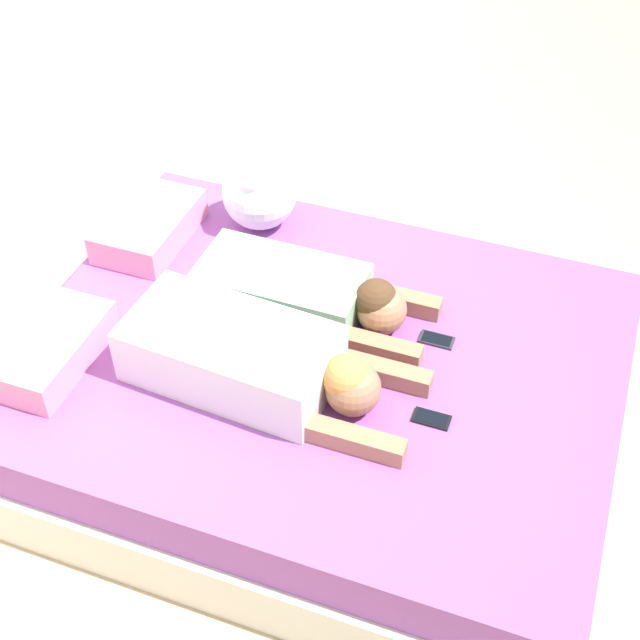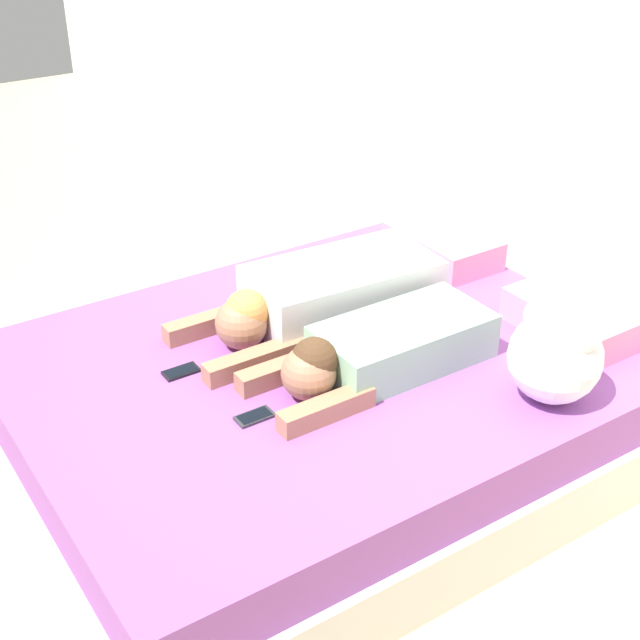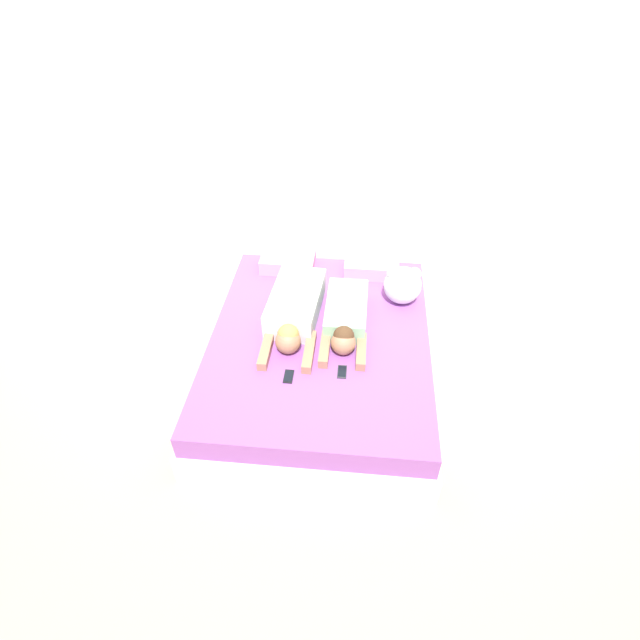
{
  "view_description": "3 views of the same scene",
  "coord_description": "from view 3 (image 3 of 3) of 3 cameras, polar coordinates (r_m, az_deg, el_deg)",
  "views": [
    {
      "loc": [
        -2.12,
        -0.78,
        2.68
      ],
      "look_at": [
        0.0,
        0.0,
        0.58
      ],
      "focal_mm": 50.0,
      "sensor_mm": 36.0,
      "label": 1
    },
    {
      "loc": [
        2.24,
        -1.48,
        2.11
      ],
      "look_at": [
        0.0,
        0.0,
        0.58
      ],
      "focal_mm": 50.0,
      "sensor_mm": 36.0,
      "label": 2
    },
    {
      "loc": [
        0.27,
        -2.83,
        3.0
      ],
      "look_at": [
        0.0,
        0.0,
        0.58
      ],
      "focal_mm": 28.0,
      "sensor_mm": 36.0,
      "label": 3
    }
  ],
  "objects": [
    {
      "name": "wall_back",
      "position": [
        4.41,
        1.62,
        17.77
      ],
      "size": [
        12.0,
        0.06,
        2.6
      ],
      "color": "white",
      "rests_on": "ground_plane"
    },
    {
      "name": "ground_plane",
      "position": [
        4.13,
        0.0,
        -6.14
      ],
      "size": [
        12.0,
        12.0,
        0.0
      ],
      "primitive_type": "plane",
      "color": "tan"
    },
    {
      "name": "cell_phone_right",
      "position": [
        3.54,
        2.54,
        -5.94
      ],
      "size": [
        0.07,
        0.12,
        0.01
      ],
      "color": "#2D2D33",
      "rests_on": "bed"
    },
    {
      "name": "pillow_head_right",
      "position": [
        4.47,
        5.89,
        6.13
      ],
      "size": [
        0.48,
        0.3,
        0.13
      ],
      "color": "pink",
      "rests_on": "bed"
    },
    {
      "name": "plush_toy",
      "position": [
        4.12,
        9.42,
        4.05
      ],
      "size": [
        0.31,
        0.31,
        0.32
      ],
      "color": "white",
      "rests_on": "bed"
    },
    {
      "name": "pillow_head_left",
      "position": [
        4.52,
        -3.68,
        6.66
      ],
      "size": [
        0.48,
        0.3,
        0.13
      ],
      "color": "pink",
      "rests_on": "bed"
    },
    {
      "name": "cell_phone_left",
      "position": [
        3.52,
        -3.61,
        -6.45
      ],
      "size": [
        0.07,
        0.12,
        0.01
      ],
      "color": "black",
      "rests_on": "bed"
    },
    {
      "name": "bed",
      "position": [
        3.98,
        0.0,
        -4.04
      ],
      "size": [
        1.72,
        2.17,
        0.43
      ],
      "color": "beige",
      "rests_on": "ground_plane"
    },
    {
      "name": "person_left",
      "position": [
        3.9,
        -2.94,
        1.12
      ],
      "size": [
        0.42,
        1.03,
        0.22
      ],
      "color": "silver",
      "rests_on": "bed"
    },
    {
      "name": "person_right",
      "position": [
        3.84,
        2.93,
        0.11
      ],
      "size": [
        0.34,
        0.89,
        0.21
      ],
      "color": "#8CBF99",
      "rests_on": "bed"
    }
  ]
}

